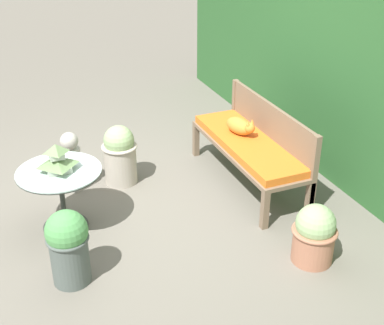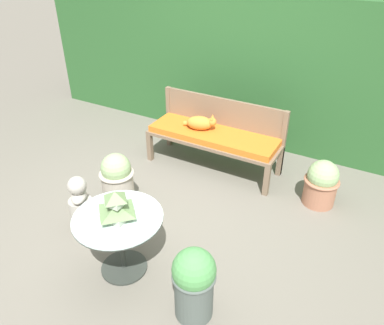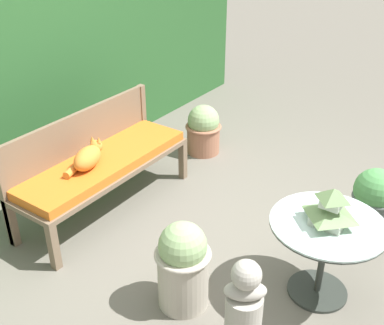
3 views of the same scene
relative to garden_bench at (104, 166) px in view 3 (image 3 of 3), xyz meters
The scene contains 11 objects.
ground 1.25m from the garden_bench, 89.32° to the right, with size 30.00×30.00×0.00m, color #666056.
foliage_hedge_back 1.33m from the garden_bench, 89.33° to the left, with size 6.40×0.80×1.91m, color #285628.
garden_bench is the anchor object (origin of this frame).
bench_backrest 0.31m from the garden_bench, 90.00° to the left, with size 1.61×0.06×0.82m.
cat 0.23m from the garden_bench, behind, with size 0.43×0.25×0.20m.
patio_table 1.86m from the garden_bench, 87.75° to the right, with size 0.73×0.73×0.57m.
pagoda_birdhouse 1.88m from the garden_bench, 87.75° to the right, with size 0.27×0.27×0.25m.
garden_bust 1.75m from the garden_bench, 109.26° to the right, with size 0.26×0.28×0.61m.
potted_plant_patio_mid 1.33m from the garden_bench, ahead, with size 0.37×0.37×0.51m.
potted_plant_table_near 2.12m from the garden_bench, 67.32° to the right, with size 0.33×0.33×0.62m.
potted_plant_path_edge 1.29m from the garden_bench, 113.85° to the right, with size 0.36×0.36×0.62m.
Camera 3 is at (-2.41, -1.37, 2.35)m, focal length 45.00 mm.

